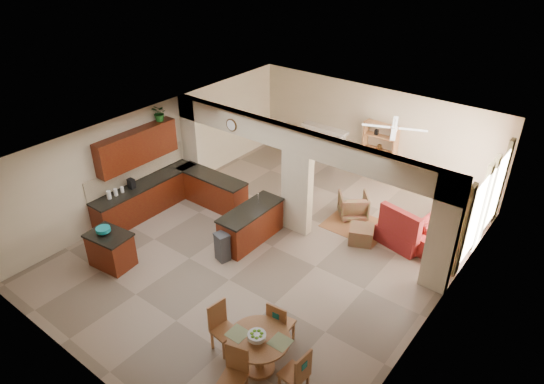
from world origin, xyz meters
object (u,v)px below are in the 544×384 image
Objects in this scene: kitchen_island at (111,249)px; sofa at (449,227)px; dining_table at (259,348)px; armchair at (353,205)px.

kitchen_island is 8.22m from sofa.
kitchen_island is 4.60m from dining_table.
kitchen_island is 0.44× the size of sofa.
dining_table reaches higher than armchair.
kitchen_island reaches higher than sofa.
kitchen_island reaches higher than dining_table.
armchair is (3.40, 5.28, -0.09)m from kitchen_island.
dining_table is 6.16m from sofa.
armchair is at bearing 110.09° from sofa.
armchair is (-1.20, 5.51, -0.16)m from dining_table.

